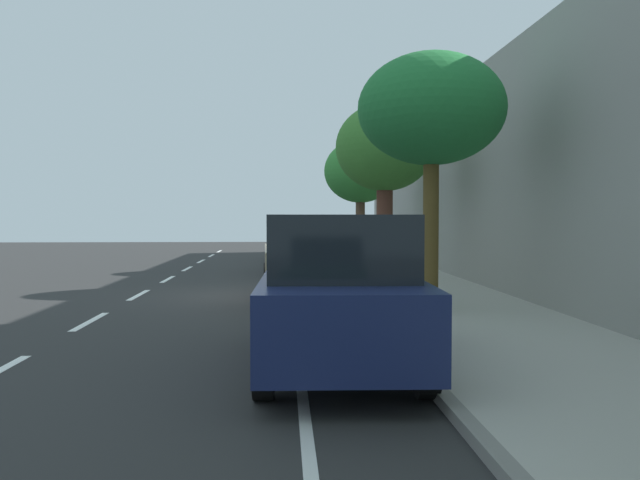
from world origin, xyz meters
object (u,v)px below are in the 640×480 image
Objects in this scene: cyclist_with_backpack at (342,255)px; street_tree_corner at (360,172)px; parked_suv_tan_mid at (305,256)px; fire_hydrant at (385,285)px; parked_pickup_white_farthest at (299,240)px; parked_suv_dark_blue_second at (338,289)px; street_tree_mid_block at (431,111)px; bicycle_at_curb at (332,280)px; street_tree_far_end at (385,150)px; parked_sedan_black_far at (302,251)px.

cyclist_with_backpack is 0.35× the size of street_tree_corner.
parked_suv_tan_mid is 5.66× the size of fire_hydrant.
parked_pickup_white_farthest reaches higher than fire_hydrant.
street_tree_corner is 5.66× the size of fire_hydrant.
parked_suv_dark_blue_second is 5.33m from fire_hydrant.
street_tree_corner is (0.00, 12.12, -0.40)m from street_tree_mid_block.
fire_hydrant is at bearing -73.27° from bicycle_at_curb.
parked_suv_tan_mid is at bearing -104.53° from street_tree_corner.
parked_pickup_white_farthest is at bearing 97.21° from street_tree_mid_block.
street_tree_corner is (1.71, 8.52, 3.27)m from bicycle_at_curb.
parked_suv_tan_mid is at bearing -132.34° from bicycle_at_curb.
parked_suv_dark_blue_second is at bearing -101.89° from street_tree_far_end.
parked_suv_dark_blue_second is 0.89× the size of parked_pickup_white_farthest.
parked_sedan_black_far is at bearing 94.60° from bicycle_at_curb.
street_tree_corner reaches higher than parked_pickup_white_farthest.
parked_suv_tan_mid is (-0.19, 7.33, 0.00)m from parked_suv_dark_blue_second.
parked_suv_tan_mid reaches higher than parked_sedan_black_far.
fire_hydrant reaches higher than bicycle_at_curb.
parked_suv_dark_blue_second is 1.00× the size of parked_suv_tan_mid.
bicycle_at_curb is at bearing -101.34° from street_tree_corner.
parked_sedan_black_far is 2.65× the size of cyclist_with_backpack.
cyclist_with_backpack reaches higher than fire_hydrant.
bicycle_at_curb is 3.12m from fire_hydrant.
cyclist_with_backpack is (0.72, -14.40, 0.12)m from parked_pickup_white_farthest.
cyclist_with_backpack is at bearing -99.44° from street_tree_corner.
parked_suv_tan_mid is 1.06× the size of parked_sedan_black_far.
fire_hydrant is (1.59, -2.21, -0.47)m from parked_suv_tan_mid.
parked_pickup_white_farthest is (0.06, 6.89, 0.15)m from parked_sedan_black_far.
parked_suv_dark_blue_second is at bearing -97.60° from street_tree_corner.
cyclist_with_backpack is (0.72, 7.62, -0.00)m from parked_suv_dark_blue_second.
cyclist_with_backpack is 4.35m from street_tree_far_end.
bicycle_at_curb is 0.27× the size of street_tree_far_end.
parked_suv_dark_blue_second is 2.82× the size of cyclist_with_backpack.
bicycle_at_curb is 0.83m from cyclist_with_backpack.
street_tree_mid_block is (1.71, -3.59, 3.67)m from bicycle_at_curb.
parked_suv_dark_blue_second is 1.06× the size of parked_sedan_black_far.
parked_suv_dark_blue_second is at bearing -93.60° from bicycle_at_curb.
street_tree_corner is (0.00, 6.08, -0.24)m from street_tree_far_end.
parked_sedan_black_far is 7.07m from bicycle_at_curb.
fire_hydrant is (-0.81, 0.61, -3.50)m from street_tree_mid_block.
bicycle_at_curb is at bearing 115.42° from street_tree_mid_block.
bicycle_at_curb is (0.70, 0.77, -0.64)m from parked_suv_tan_mid.
street_tree_far_end reaches higher than street_tree_corner.
street_tree_corner is at bearing 33.08° from parked_sedan_black_far.
fire_hydrant is (0.68, -2.51, -0.47)m from cyclist_with_backpack.
fire_hydrant is (1.41, 5.12, -0.47)m from parked_suv_dark_blue_second.
street_tree_far_end reaches higher than parked_suv_tan_mid.
cyclist_with_backpack is (0.21, -0.47, 0.64)m from bicycle_at_curb.
parked_suv_tan_mid is 14.70m from parked_pickup_white_farthest.
fire_hydrant is (0.90, -2.98, 0.17)m from bicycle_at_curb.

